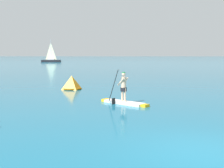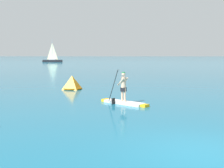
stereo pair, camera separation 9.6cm
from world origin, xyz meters
TOP-DOWN VIEW (x-y plane):
  - ground at (0.00, 0.00)m, footprint 440.00×440.00m
  - paddleboarder_mid_center at (-2.17, 7.75)m, footprint 2.59×2.25m
  - race_marker_buoy at (-6.06, 14.04)m, footprint 1.66×1.66m
  - sailboat_left_horizon at (-23.23, 79.28)m, footprint 5.67×1.80m

SIDE VIEW (x-z plane):
  - ground at x=0.00m, z-range 0.00..0.00m
  - paddleboarder_mid_center at x=-2.17m, z-range -0.61..1.26m
  - race_marker_buoy at x=-6.06m, z-range -0.07..0.97m
  - sailboat_left_horizon at x=-23.23m, z-range -2.55..4.18m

